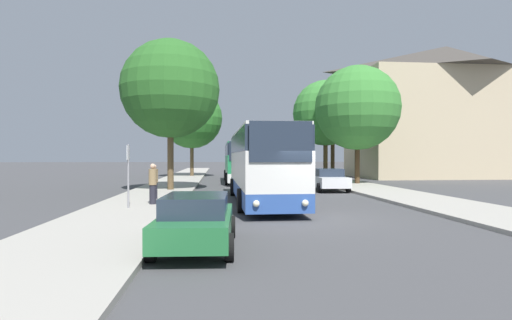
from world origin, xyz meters
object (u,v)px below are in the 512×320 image
Objects in this scene: bus_middle at (240,162)px; tree_right_near at (357,108)px; pedestrian_waiting_near at (153,184)px; parked_car_left_curb at (197,220)px; tree_right_far at (333,117)px; tree_right_mid at (326,113)px; tree_left_near at (192,118)px; bus_front at (261,164)px; pedestrian_waiting_far at (154,182)px; parked_car_right_near at (328,179)px; tree_left_far at (170,89)px; bus_stop_sign at (128,169)px.

bus_middle is 1.15× the size of tree_right_near.
pedestrian_waiting_near is (-4.88, -16.99, -0.77)m from bus_middle.
tree_right_far is at bearing 70.68° from parked_car_left_curb.
tree_right_mid reaches higher than pedestrian_waiting_near.
tree_right_near is (14.01, -13.86, -0.38)m from tree_left_near.
bus_front is 1.33× the size of tree_right_mid.
bus_middle reaches higher than pedestrian_waiting_far.
tree_right_mid reaches higher than tree_right_far.
pedestrian_waiting_far reaches higher than parked_car_left_curb.
tree_left_far is (-10.43, 0.29, 5.91)m from parked_car_right_near.
tree_right_near is at bearing 1.33° from pedestrian_waiting_near.
tree_right_far reaches higher than parked_car_right_near.
tree_left_far is 19.67m from tree_right_far.
parked_car_left_curb is 28.35m from tree_right_mid.
bus_front is 25.97m from tree_left_near.
pedestrian_waiting_near is 27.09m from tree_left_near.
bus_middle is at bearing 72.75° from bus_stop_sign.
bus_front reaches higher than pedestrian_waiting_far.
bus_front is 6.50m from bus_stop_sign.
pedestrian_waiting_near is at bearing -137.96° from tree_right_near.
tree_right_mid is (-1.28, 4.82, 0.09)m from tree_right_near.
bus_middle is 1.18× the size of tree_right_mid.
parked_car_right_near is (5.41, -9.27, -1.07)m from bus_middle.
bus_stop_sign is 1.67m from pedestrian_waiting_near.
parked_car_right_near is 11.92m from pedestrian_waiting_far.
bus_front is 6.96× the size of pedestrian_waiting_far.
bus_stop_sign is 1.45× the size of pedestrian_waiting_near.
bus_front is at bearing -78.61° from tree_left_near.
pedestrian_waiting_near is 0.19× the size of tree_left_far.
bus_front is at bearing -115.67° from tree_right_mid.
bus_front reaches higher than parked_car_right_near.
parked_car_left_curb is 0.43× the size of tree_left_near.
bus_middle is at bearing -58.48° from parked_car_right_near.
tree_right_mid is (13.04, 15.29, 5.24)m from pedestrian_waiting_far.
tree_right_far is at bearing -40.16° from pedestrian_waiting_far.
tree_left_near is (0.31, 24.34, 5.53)m from pedestrian_waiting_far.
parked_car_right_near is at bearing -104.28° from tree_right_mid.
bus_front is at bearing -89.09° from bus_middle.
pedestrian_waiting_far is at bearing 107.33° from parked_car_left_curb.
bus_front is 15.51m from bus_middle.
tree_left_near reaches higher than bus_middle.
parked_car_right_near is at bearing -1.60° from tree_left_far.
parked_car_right_near is 8.24m from tree_right_near.
tree_left_near reaches higher than parked_car_right_near.
pedestrian_waiting_near reaches higher than pedestrian_waiting_far.
bus_front is 1.24× the size of tree_left_near.
tree_right_mid is (12.77, 17.48, 5.19)m from pedestrian_waiting_near.
pedestrian_waiting_near is at bearing -164.17° from bus_front.
tree_right_mid reaches higher than bus_stop_sign.
bus_middle is 9.06m from tree_right_mid.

